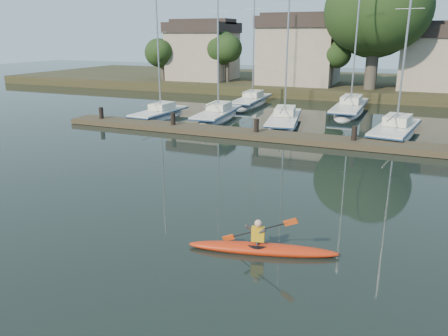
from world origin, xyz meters
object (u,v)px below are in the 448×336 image
at_px(sailboat_0, 160,120).
at_px(sailboat_6, 349,114).
at_px(sailboat_1, 217,121).
at_px(sailboat_2, 284,127).
at_px(kayak, 262,247).
at_px(sailboat_3, 394,139).
at_px(sailboat_5, 252,106).
at_px(dock, 303,139).

bearing_deg(sailboat_0, sailboat_6, 35.03).
height_order(sailboat_0, sailboat_1, sailboat_1).
bearing_deg(sailboat_6, sailboat_2, -116.08).
bearing_deg(sailboat_6, sailboat_1, -141.08).
height_order(kayak, sailboat_1, sailboat_1).
xyz_separation_m(sailboat_3, sailboat_5, (-13.06, 9.26, 0.02)).
bearing_deg(sailboat_3, sailboat_1, -175.91).
bearing_deg(dock, sailboat_0, 163.16).
relative_size(sailboat_2, sailboat_5, 1.01).
bearing_deg(sailboat_3, sailboat_6, 124.09).
relative_size(sailboat_2, sailboat_6, 0.86).
bearing_deg(sailboat_2, dock, -72.44).
height_order(dock, sailboat_3, sailboat_3).
height_order(kayak, sailboat_3, sailboat_3).
xyz_separation_m(dock, sailboat_0, (-12.31, 3.73, -0.39)).
height_order(dock, sailboat_6, sailboat_6).
bearing_deg(kayak, sailboat_2, 89.20).
bearing_deg(sailboat_2, sailboat_3, -16.17).
bearing_deg(sailboat_6, sailboat_3, -64.08).
bearing_deg(sailboat_1, kayak, -67.37).
distance_m(kayak, sailboat_6, 26.86).
height_order(sailboat_3, sailboat_6, sailboat_6).
height_order(kayak, dock, kayak).
height_order(sailboat_0, sailboat_6, sailboat_6).
bearing_deg(sailboat_2, sailboat_5, 113.46).
bearing_deg(sailboat_6, dock, -94.96).
height_order(kayak, sailboat_0, sailboat_0).
height_order(sailboat_1, sailboat_6, sailboat_6).
relative_size(dock, sailboat_0, 3.00).
bearing_deg(sailboat_3, sailboat_2, -177.82).
bearing_deg(sailboat_0, sailboat_3, 3.57).
distance_m(sailboat_0, sailboat_1, 4.60).
distance_m(sailboat_2, sailboat_5, 9.96).
distance_m(kayak, sailboat_5, 29.55).
relative_size(sailboat_0, sailboat_5, 0.77).
bearing_deg(sailboat_5, sailboat_3, -36.86).
xyz_separation_m(sailboat_0, sailboat_6, (13.54, 8.61, -0.01)).
bearing_deg(sailboat_3, dock, -132.98).
xyz_separation_m(sailboat_1, sailboat_3, (13.07, -1.10, -0.01)).
xyz_separation_m(sailboat_5, sailboat_6, (9.15, -0.96, -0.02)).
bearing_deg(sailboat_0, kayak, -49.16).
distance_m(sailboat_2, sailboat_3, 7.70).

